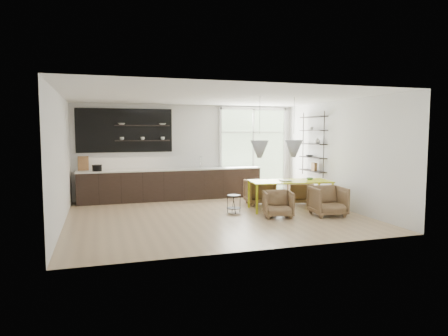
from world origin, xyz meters
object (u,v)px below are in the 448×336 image
armchair_back_left (259,192)px  wire_stool (234,201)px  armchair_back_right (300,193)px  armchair_front_left (278,204)px  armchair_front_right (328,201)px  dining_table (290,183)px

armchair_back_left → wire_stool: bearing=47.2°
armchair_back_right → armchair_front_left: (-1.37, -1.45, 0.01)m
armchair_back_right → armchair_front_right: 1.67m
armchair_back_left → armchair_front_left: armchair_back_left is taller
armchair_back_left → armchair_front_right: (1.01, -1.96, 0.01)m
armchair_back_right → armchair_front_right: bearing=104.2°
dining_table → armchair_front_left: (-0.69, -0.77, -0.40)m
dining_table → armchair_front_right: size_ratio=2.77×
armchair_back_left → armchair_back_right: 1.18m
dining_table → armchair_back_right: dining_table is taller
armchair_back_left → armchair_front_left: size_ratio=1.11×
dining_table → armchair_back_left: (-0.46, 0.98, -0.36)m
dining_table → armchair_front_left: bearing=-125.0°
armchair_back_left → armchair_front_right: armchair_front_right is taller
armchair_front_right → wire_stool: armchair_front_right is taller
armchair_front_left → armchair_front_right: (1.24, -0.21, 0.04)m
dining_table → armchair_back_right: 1.05m
wire_stool → armchair_front_right: bearing=-25.0°
wire_stool → armchair_back_right: bearing=16.9°
armchair_back_right → armchair_front_left: 2.00m
armchair_back_left → wire_stool: (-1.11, -0.97, -0.06)m
dining_table → armchair_front_right: bearing=-53.5°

